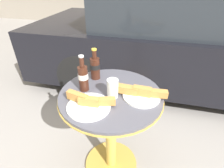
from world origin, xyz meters
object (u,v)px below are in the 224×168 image
Objects in this scene: cola_bottle_left at (95,67)px; cola_bottle_right at (83,77)px; lunch_plate_far at (89,103)px; lunch_plate_near at (140,93)px; parked_car at (192,41)px; bistro_table at (111,119)px; drinking_glass at (113,89)px.

cola_bottle_right reaches higher than cola_bottle_left.
lunch_plate_near is at bearing 30.61° from lunch_plate_far.
lunch_plate_far is (0.09, -0.15, -0.07)m from cola_bottle_right.
lunch_plate_far is (0.07, -0.32, -0.07)m from cola_bottle_left.
lunch_plate_far is 0.07× the size of parked_car.
cola_bottle_right is (-0.18, -0.00, 0.32)m from bistro_table.
drinking_glass is (0.18, -0.19, -0.03)m from cola_bottle_left.
drinking_glass is 0.40× the size of lunch_plate_far.
cola_bottle_right reaches higher than drinking_glass.
bistro_table is 0.30m from lunch_plate_far.
lunch_plate_near is at bearing -108.42° from parked_car.
lunch_plate_far is (-0.28, -0.16, -0.00)m from lunch_plate_near.
cola_bottle_left is 0.93× the size of cola_bottle_right.
parked_car is at bearing 65.45° from lunch_plate_far.
lunch_plate_far is at bearing -149.39° from lunch_plate_near.
parked_car is at bearing 66.99° from drinking_glass.
cola_bottle_left is at bearing -120.86° from parked_car.
parked_car reaches higher than bistro_table.
lunch_plate_near is (0.19, 0.01, 0.24)m from bistro_table.
cola_bottle_left is 0.05× the size of parked_car.
cola_bottle_right is at bearing -98.18° from cola_bottle_left.
bistro_table is at bearing 59.30° from lunch_plate_far.
parked_car reaches higher than cola_bottle_left.
parked_car reaches higher than lunch_plate_far.
bistro_table is 0.36m from cola_bottle_right.
cola_bottle_left is 0.76× the size of lunch_plate_far.
parked_car is at bearing 66.05° from bistro_table.
lunch_plate_near and lunch_plate_far have the same top height.
lunch_plate_near is at bearing 3.39° from bistro_table.
cola_bottle_right is at bearing 120.89° from lunch_plate_far.
drinking_glass reaches higher than bistro_table.
drinking_glass is at bearing -57.26° from bistro_table.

